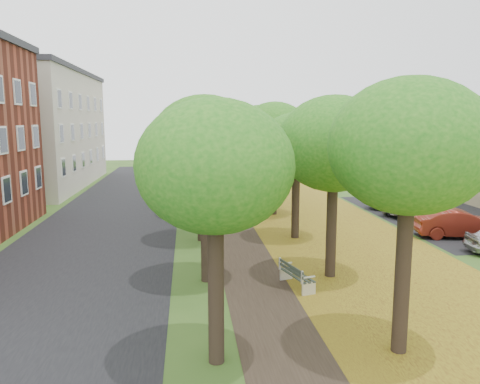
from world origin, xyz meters
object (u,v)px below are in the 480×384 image
object	(u,v)px
bench	(296,275)
car_red	(459,224)
car_grey	(405,200)
car_white	(419,205)

from	to	relation	value
bench	car_red	world-z (taller)	car_red
car_grey	car_white	xyz separation A→B (m)	(0.13, -1.60, -0.01)
bench	car_red	bearing A→B (deg)	-73.72
bench	car_red	xyz separation A→B (m)	(10.03, 6.16, 0.27)
car_red	car_white	size ratio (longest dim) A/B	0.91
car_red	bench	bearing A→B (deg)	132.47
car_red	car_grey	size ratio (longest dim) A/B	0.94
car_red	car_grey	world-z (taller)	car_red
bench	car_grey	bearing A→B (deg)	-53.63
car_red	car_white	world-z (taller)	car_red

